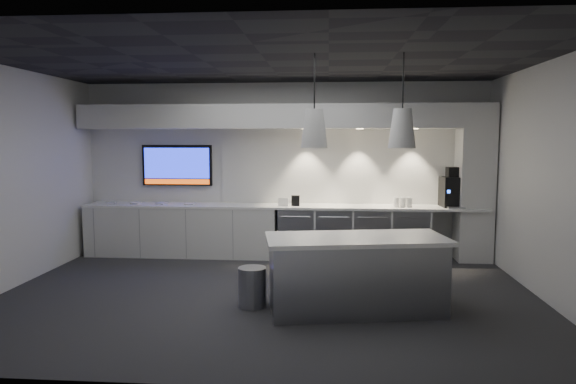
# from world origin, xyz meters

# --- Properties ---
(floor) EXTENTS (7.00, 7.00, 0.00)m
(floor) POSITION_xyz_m (0.00, 0.00, 0.00)
(floor) COLOR #2A2A2C
(floor) RESTS_ON ground
(ceiling) EXTENTS (7.00, 7.00, 0.00)m
(ceiling) POSITION_xyz_m (0.00, 0.00, 3.00)
(ceiling) COLOR black
(ceiling) RESTS_ON wall_back
(wall_back) EXTENTS (7.00, 0.00, 7.00)m
(wall_back) POSITION_xyz_m (0.00, 2.50, 1.50)
(wall_back) COLOR silver
(wall_back) RESTS_ON floor
(wall_front) EXTENTS (7.00, 0.00, 7.00)m
(wall_front) POSITION_xyz_m (0.00, -2.50, 1.50)
(wall_front) COLOR silver
(wall_front) RESTS_ON floor
(wall_left) EXTENTS (0.00, 7.00, 7.00)m
(wall_left) POSITION_xyz_m (-3.50, 0.00, 1.50)
(wall_left) COLOR silver
(wall_left) RESTS_ON floor
(wall_right) EXTENTS (0.00, 7.00, 7.00)m
(wall_right) POSITION_xyz_m (3.50, 0.00, 1.50)
(wall_right) COLOR silver
(wall_right) RESTS_ON floor
(back_counter) EXTENTS (6.80, 0.65, 0.04)m
(back_counter) POSITION_xyz_m (0.00, 2.17, 0.88)
(back_counter) COLOR white
(back_counter) RESTS_ON left_base_cabinets
(left_base_cabinets) EXTENTS (3.30, 0.63, 0.86)m
(left_base_cabinets) POSITION_xyz_m (-1.75, 2.17, 0.43)
(left_base_cabinets) COLOR silver
(left_base_cabinets) RESTS_ON floor
(fridge_unit_a) EXTENTS (0.60, 0.61, 0.85)m
(fridge_unit_a) POSITION_xyz_m (0.25, 2.17, 0.42)
(fridge_unit_a) COLOR gray
(fridge_unit_a) RESTS_ON floor
(fridge_unit_b) EXTENTS (0.60, 0.61, 0.85)m
(fridge_unit_b) POSITION_xyz_m (0.88, 2.17, 0.42)
(fridge_unit_b) COLOR gray
(fridge_unit_b) RESTS_ON floor
(fridge_unit_c) EXTENTS (0.60, 0.61, 0.85)m
(fridge_unit_c) POSITION_xyz_m (1.51, 2.17, 0.42)
(fridge_unit_c) COLOR gray
(fridge_unit_c) RESTS_ON floor
(fridge_unit_d) EXTENTS (0.60, 0.61, 0.85)m
(fridge_unit_d) POSITION_xyz_m (2.14, 2.17, 0.42)
(fridge_unit_d) COLOR gray
(fridge_unit_d) RESTS_ON floor
(backsplash) EXTENTS (4.60, 0.03, 1.30)m
(backsplash) POSITION_xyz_m (1.20, 2.48, 1.55)
(backsplash) COLOR silver
(backsplash) RESTS_ON wall_back
(soffit) EXTENTS (6.90, 0.60, 0.40)m
(soffit) POSITION_xyz_m (0.00, 2.20, 2.40)
(soffit) COLOR silver
(soffit) RESTS_ON wall_back
(column) EXTENTS (0.55, 0.55, 2.60)m
(column) POSITION_xyz_m (3.20, 2.20, 1.30)
(column) COLOR silver
(column) RESTS_ON floor
(wall_tv) EXTENTS (1.25, 0.07, 0.72)m
(wall_tv) POSITION_xyz_m (-1.90, 2.45, 1.56)
(wall_tv) COLOR black
(wall_tv) RESTS_ON wall_back
(island) EXTENTS (2.22, 1.25, 0.89)m
(island) POSITION_xyz_m (1.12, -0.52, 0.45)
(island) COLOR gray
(island) RESTS_ON floor
(bin) EXTENTS (0.41, 0.41, 0.48)m
(bin) POSITION_xyz_m (-0.13, -0.47, 0.24)
(bin) COLOR gray
(bin) RESTS_ON floor
(coffee_machine) EXTENTS (0.39, 0.55, 0.66)m
(coffee_machine) POSITION_xyz_m (2.85, 2.20, 1.17)
(coffee_machine) COLOR black
(coffee_machine) RESTS_ON back_counter
(sign_black) EXTENTS (0.14, 0.03, 0.18)m
(sign_black) POSITION_xyz_m (0.23, 2.10, 0.99)
(sign_black) COLOR black
(sign_black) RESTS_ON back_counter
(sign_white) EXTENTS (0.18, 0.06, 0.14)m
(sign_white) POSITION_xyz_m (0.03, 2.05, 0.97)
(sign_white) COLOR white
(sign_white) RESTS_ON back_counter
(cup_cluster) EXTENTS (0.29, 0.19, 0.16)m
(cup_cluster) POSITION_xyz_m (2.02, 2.11, 0.98)
(cup_cluster) COLOR white
(cup_cluster) RESTS_ON back_counter
(tray_a) EXTENTS (0.20, 0.20, 0.02)m
(tray_a) POSITION_xyz_m (-2.97, 2.08, 0.91)
(tray_a) COLOR #BBBBBB
(tray_a) RESTS_ON back_counter
(tray_b) EXTENTS (0.18, 0.18, 0.02)m
(tray_b) POSITION_xyz_m (-2.56, 2.16, 0.91)
(tray_b) COLOR #BBBBBB
(tray_b) RESTS_ON back_counter
(tray_c) EXTENTS (0.20, 0.20, 0.02)m
(tray_c) POSITION_xyz_m (-2.09, 2.13, 0.91)
(tray_c) COLOR #BBBBBB
(tray_c) RESTS_ON back_counter
(tray_d) EXTENTS (0.17, 0.17, 0.02)m
(tray_d) POSITION_xyz_m (-1.59, 2.10, 0.91)
(tray_d) COLOR #BBBBBB
(tray_d) RESTS_ON back_counter
(pendant_left) EXTENTS (0.31, 0.31, 1.15)m
(pendant_left) POSITION_xyz_m (0.62, -0.52, 2.15)
(pendant_left) COLOR silver
(pendant_left) RESTS_ON ceiling
(pendant_right) EXTENTS (0.31, 0.31, 1.15)m
(pendant_right) POSITION_xyz_m (1.62, -0.52, 2.15)
(pendant_right) COLOR silver
(pendant_right) RESTS_ON ceiling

